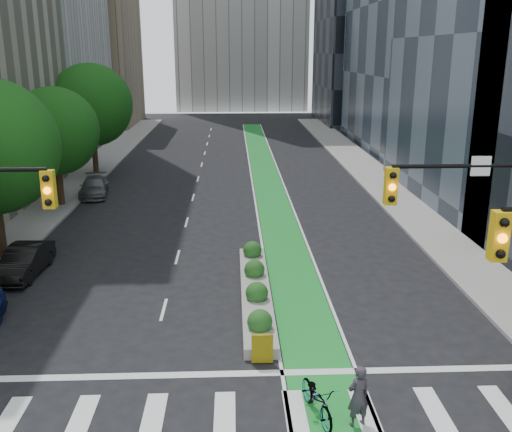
{
  "coord_description": "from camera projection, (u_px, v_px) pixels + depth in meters",
  "views": [
    {
      "loc": [
        0.31,
        -14.78,
        9.87
      ],
      "look_at": [
        1.28,
        8.85,
        3.0
      ],
      "focal_mm": 40.0,
      "sensor_mm": 36.0,
      "label": 1
    }
  ],
  "objects": [
    {
      "name": "ground",
      "position": [
        225.0,
        396.0,
        16.92
      ],
      "size": [
        160.0,
        160.0,
        0.0
      ],
      "primitive_type": "plane",
      "color": "black",
      "rests_on": "ground"
    },
    {
      "name": "parked_car_left_mid",
      "position": [
        24.0,
        261.0,
        25.89
      ],
      "size": [
        1.64,
        4.23,
        1.37
      ],
      "primitive_type": "imported",
      "rotation": [
        0.0,
        0.0,
        -0.05
      ],
      "color": "black",
      "rests_on": "ground"
    },
    {
      "name": "sidewalk_right",
      "position": [
        391.0,
        191.0,
        41.36
      ],
      "size": [
        3.6,
        90.0,
        0.15
      ],
      "primitive_type": "cube",
      "color": "gray",
      "rests_on": "ground"
    },
    {
      "name": "bicycle",
      "position": [
        317.0,
        398.0,
        15.87
      ],
      "size": [
        1.24,
        2.26,
        1.13
      ],
      "primitive_type": "imported",
      "rotation": [
        0.0,
        0.0,
        0.24
      ],
      "color": "gray",
      "rests_on": "ground"
    },
    {
      "name": "building_tan_far",
      "position": [
        79.0,
        26.0,
        75.84
      ],
      "size": [
        14.0,
        16.0,
        26.0
      ],
      "primitive_type": "cube",
      "color": "tan",
      "rests_on": "ground"
    },
    {
      "name": "tree_midfar",
      "position": [
        55.0,
        131.0,
        36.22
      ],
      "size": [
        5.6,
        5.6,
        7.76
      ],
      "color": "black",
      "rests_on": "ground"
    },
    {
      "name": "sidewalk_left",
      "position": [
        63.0,
        194.0,
        40.43
      ],
      "size": [
        3.6,
        90.0,
        0.15
      ],
      "primitive_type": "cube",
      "color": "gray",
      "rests_on": "ground"
    },
    {
      "name": "cyclist",
      "position": [
        358.0,
        396.0,
        15.38
      ],
      "size": [
        0.76,
        0.62,
        1.81
      ],
      "primitive_type": "imported",
      "rotation": [
        0.0,
        0.0,
        3.47
      ],
      "color": "#332D36",
      "rests_on": "ground"
    },
    {
      "name": "tree_far",
      "position": [
        91.0,
        105.0,
        45.61
      ],
      "size": [
        6.6,
        6.6,
        9.0
      ],
      "color": "black",
      "rests_on": "ground"
    },
    {
      "name": "bike_lane_paint",
      "position": [
        266.0,
        178.0,
        45.83
      ],
      "size": [
        2.2,
        70.0,
        0.01
      ],
      "primitive_type": "cube",
      "color": "#18872B",
      "rests_on": "ground"
    },
    {
      "name": "building_dark_end",
      "position": [
        373.0,
        20.0,
        79.06
      ],
      "size": [
        14.0,
        18.0,
        28.0
      ],
      "primitive_type": "cube",
      "color": "black",
      "rests_on": "ground"
    },
    {
      "name": "median_planter",
      "position": [
        256.0,
        289.0,
        23.62
      ],
      "size": [
        1.2,
        10.26,
        1.1
      ],
      "color": "gray",
      "rests_on": "ground"
    },
    {
      "name": "parked_car_left_far",
      "position": [
        94.0,
        187.0,
        40.18
      ],
      "size": [
        2.39,
        4.68,
        1.3
      ],
      "primitive_type": "imported",
      "rotation": [
        0.0,
        0.0,
        0.13
      ],
      "color": "#595D5F",
      "rests_on": "ground"
    }
  ]
}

